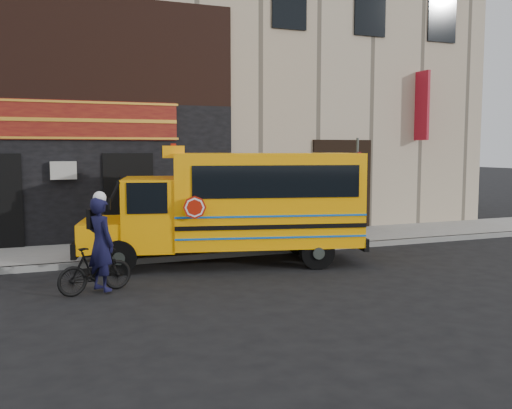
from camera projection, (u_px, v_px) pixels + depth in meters
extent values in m
plane|color=black|center=(309.00, 274.00, 13.04)|extent=(120.00, 120.00, 0.00)
cube|color=gray|center=(266.00, 252.00, 15.44)|extent=(40.00, 0.20, 0.15)
cube|color=slate|center=(246.00, 243.00, 16.83)|extent=(40.00, 3.00, 0.15)
cube|color=tan|center=(188.00, 64.00, 22.15)|extent=(20.00, 10.00, 12.00)
cube|color=black|center=(63.00, 174.00, 16.13)|extent=(10.00, 0.30, 4.00)
cube|color=black|center=(59.00, 47.00, 15.79)|extent=(10.00, 0.28, 3.00)
cube|color=#590C0E|center=(61.00, 120.00, 15.82)|extent=(6.50, 0.12, 1.10)
cube|color=black|center=(129.00, 198.00, 16.72)|extent=(1.30, 0.10, 2.50)
cube|color=maroon|center=(422.00, 106.00, 19.95)|extent=(0.10, 0.70, 2.40)
cylinder|color=black|center=(119.00, 257.00, 12.90)|extent=(0.84, 0.46, 0.80)
cylinder|color=black|center=(126.00, 244.00, 14.77)|extent=(0.84, 0.46, 0.80)
cylinder|color=black|center=(317.00, 252.00, 13.55)|extent=(0.84, 0.46, 0.80)
cylinder|color=black|center=(300.00, 240.00, 15.42)|extent=(0.84, 0.46, 0.80)
cube|color=#FF9E05|center=(104.00, 234.00, 13.74)|extent=(1.44, 2.18, 0.70)
cube|color=black|center=(80.00, 245.00, 13.68)|extent=(0.60, 2.02, 0.35)
cube|color=#FF9E05|center=(150.00, 213.00, 13.84)|extent=(1.66, 2.32, 1.70)
cube|color=black|center=(125.00, 197.00, 13.72)|extent=(0.48, 1.76, 0.90)
cube|color=#FF9E05|center=(265.00, 198.00, 14.21)|extent=(4.89, 3.19, 2.25)
cube|color=black|center=(353.00, 239.00, 14.63)|extent=(0.63, 2.17, 0.30)
cube|color=black|center=(277.00, 182.00, 13.08)|extent=(3.80, 0.95, 0.75)
cube|color=#FF9E05|center=(174.00, 152.00, 13.78)|extent=(0.86, 1.67, 0.28)
cylinder|color=#A71706|center=(195.00, 207.00, 12.68)|extent=(0.51, 0.15, 0.52)
cylinder|color=#3C433D|center=(357.00, 194.00, 16.10)|extent=(0.07, 0.07, 3.15)
cube|color=maroon|center=(359.00, 159.00, 15.93)|extent=(0.05, 0.28, 0.39)
cube|color=white|center=(358.00, 177.00, 15.98)|extent=(0.05, 0.28, 0.34)
imported|color=black|center=(95.00, 270.00, 11.27)|extent=(1.61, 0.92, 0.93)
imported|color=black|center=(101.00, 246.00, 11.26)|extent=(0.72, 0.81, 1.86)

